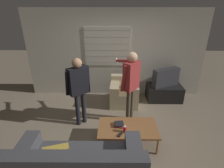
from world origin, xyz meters
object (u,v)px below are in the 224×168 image
Objects in this scene: armchair_beige at (124,93)px; soda_can at (125,129)px; coffee_table at (128,128)px; person_right_standing at (131,79)px; book_stack at (119,125)px; tv at (166,77)px; person_left_standing at (78,84)px; spare_remote at (120,135)px.

armchair_beige is 6.37× the size of soda_can.
armchair_beige reaches higher than coffee_table.
person_right_standing is at bearing 98.40° from armchair_beige.
book_stack is 0.21m from soda_can.
tv is 3.91× the size of book_stack.
coffee_table is 5.53× the size of book_stack.
armchair_beige is 0.97× the size of tv.
person_left_standing reaches higher than book_stack.
soda_can is (-0.16, -0.93, -0.63)m from person_right_standing.
spare_remote is at bearing -154.09° from person_right_standing.
spare_remote is at bearing -84.09° from person_left_standing.
spare_remote is at bearing 31.37° from tv.
coffee_table is at bearing 92.26° from armchair_beige.
soda_can is (-1.27, -1.99, -0.26)m from tv.
person_right_standing is at bearing -32.86° from person_left_standing.
armchair_beige is at bearing 83.36° from book_stack.
book_stack is (-0.17, 0.04, 0.06)m from coffee_table.
book_stack is 1.59× the size of spare_remote.
tv is at bearing -11.18° from person_left_standing.
tv is 6.24× the size of spare_remote.
book_stack is (-0.27, -0.75, -0.67)m from person_right_standing.
coffee_table is 0.68× the size of person_right_standing.
tv is 6.54× the size of soda_can.
coffee_table is at bearing -147.12° from person_right_standing.
person_left_standing is (-2.26, -1.19, 0.31)m from tv.
person_left_standing is at bearing 44.65° from armchair_beige.
soda_can is 0.96× the size of spare_remote.
book_stack is (0.88, -0.62, -0.60)m from person_left_standing.
coffee_table is 0.19m from book_stack.
person_right_standing is 12.90× the size of spare_remote.
coffee_table is 1.08m from person_right_standing.
coffee_table is 8.81× the size of spare_remote.
person_left_standing reaches higher than armchair_beige.
book_stack is at bearing 86.05° from armchair_beige.
soda_can is (0.99, -0.81, -0.57)m from person_left_standing.
person_left_standing reaches higher than tv.
tv is 0.51× the size of person_left_standing.
spare_remote is (-0.17, -1.86, 0.07)m from armchair_beige.
book_stack is (-1.38, -1.81, -0.29)m from tv.
person_left_standing is at bearing 144.66° from book_stack.
armchair_beige is at bearing 87.46° from soda_can.
person_left_standing reaches higher than spare_remote.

